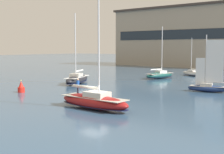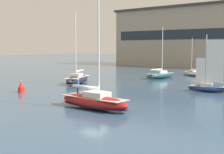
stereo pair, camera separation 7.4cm
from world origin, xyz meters
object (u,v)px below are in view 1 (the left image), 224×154
(sailboat_main, at_px, (94,101))
(sailboat_moored_near_marina, at_px, (160,75))
(sailboat_moored_outer_mooring, at_px, (192,73))
(sailboat_moored_far_slip, at_px, (208,87))
(sailboat_moored_mid_channel, at_px, (77,79))
(channel_buoy, at_px, (21,87))

(sailboat_main, height_order, sailboat_moored_near_marina, sailboat_main)
(sailboat_moored_near_marina, relative_size, sailboat_moored_outer_mooring, 1.25)
(sailboat_moored_near_marina, xyz_separation_m, sailboat_moored_far_slip, (15.00, -12.45, -0.01))
(sailboat_moored_near_marina, distance_m, sailboat_moored_outer_mooring, 9.90)
(sailboat_moored_near_marina, height_order, sailboat_moored_outer_mooring, sailboat_moored_near_marina)
(sailboat_moored_near_marina, bearing_deg, sailboat_moored_mid_channel, -111.85)
(sailboat_moored_far_slip, relative_size, sailboat_moored_outer_mooring, 0.96)
(sailboat_moored_far_slip, bearing_deg, sailboat_moored_outer_mooring, 119.09)
(sailboat_moored_far_slip, height_order, channel_buoy, sailboat_moored_far_slip)
(sailboat_main, relative_size, sailboat_moored_mid_channel, 1.01)
(sailboat_moored_far_slip, bearing_deg, channel_buoy, -140.59)
(sailboat_main, distance_m, sailboat_moored_far_slip, 19.67)
(sailboat_moored_far_slip, xyz_separation_m, channel_buoy, (-20.42, -16.78, -0.01))
(sailboat_moored_mid_channel, relative_size, sailboat_moored_far_slip, 1.49)
(sailboat_moored_mid_channel, relative_size, sailboat_moored_outer_mooring, 1.43)
(sailboat_main, xyz_separation_m, sailboat_moored_far_slip, (4.62, 19.12, -0.13))
(sailboat_main, xyz_separation_m, sailboat_moored_near_marina, (-10.39, 31.58, -0.12))
(sailboat_moored_far_slip, distance_m, channel_buoy, 26.43)
(sailboat_moored_far_slip, xyz_separation_m, sailboat_moored_outer_mooring, (-12.21, 21.95, -0.13))
(sailboat_moored_outer_mooring, bearing_deg, sailboat_moored_far_slip, -60.91)
(sailboat_moored_mid_channel, xyz_separation_m, sailboat_moored_outer_mooring, (9.54, 26.33, -0.24))
(sailboat_moored_mid_channel, xyz_separation_m, channel_buoy, (1.34, -12.40, -0.13))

